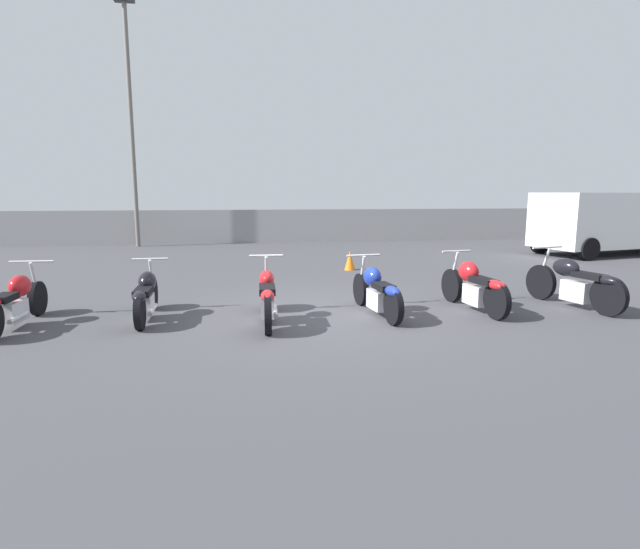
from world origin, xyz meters
TOP-DOWN VIEW (x-y plane):
  - ground_plane at (0.00, 0.00)m, footprint 60.00×60.00m
  - fence_back at (0.00, 12.44)m, footprint 40.00×0.04m
  - light_pole_left at (-5.31, 11.78)m, footprint 0.70×0.35m
  - motorcycle_slot_0 at (-4.74, -0.12)m, footprint 0.69×2.10m
  - motorcycle_slot_1 at (-2.87, 0.11)m, footprint 0.60×1.94m
  - motorcycle_slot_2 at (-0.93, -0.37)m, footprint 0.57×2.15m
  - motorcycle_slot_3 at (0.91, -0.15)m, footprint 0.62×2.04m
  - motorcycle_slot_4 at (2.67, -0.09)m, footprint 0.57×2.02m
  - motorcycle_slot_5 at (4.55, -0.14)m, footprint 0.80×2.09m
  - parked_van at (10.85, 6.86)m, footprint 5.58×3.07m
  - traffic_cone_near at (1.49, 4.77)m, footprint 0.28×0.28m

SIDE VIEW (x-z plane):
  - ground_plane at x=0.00m, z-range 0.00..0.00m
  - traffic_cone_near at x=1.49m, z-range 0.00..0.52m
  - motorcycle_slot_1 at x=-2.87m, z-range -0.06..0.87m
  - motorcycle_slot_0 at x=-4.74m, z-range -0.07..0.87m
  - motorcycle_slot_3 at x=0.91m, z-range -0.07..0.88m
  - motorcycle_slot_2 at x=-0.93m, z-range -0.09..0.91m
  - motorcycle_slot_4 at x=2.67m, z-range -0.06..0.93m
  - motorcycle_slot_5 at x=4.55m, z-range -0.06..0.97m
  - fence_back at x=0.00m, z-range 0.00..1.35m
  - parked_van at x=10.85m, z-range 0.12..2.16m
  - light_pole_left at x=-5.31m, z-range 0.70..9.66m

